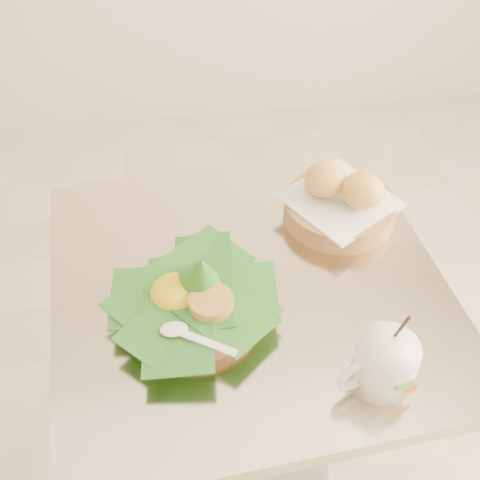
{
  "coord_description": "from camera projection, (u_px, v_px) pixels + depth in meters",
  "views": [
    {
      "loc": [
        0.01,
        -0.69,
        1.56
      ],
      "look_at": [
        0.11,
        0.07,
        0.82
      ],
      "focal_mm": 45.0,
      "sensor_mm": 36.0,
      "label": 1
    }
  ],
  "objects": [
    {
      "name": "coffee_mug",
      "position": [
        383.0,
        363.0,
        0.91
      ],
      "size": [
        0.13,
        0.1,
        0.17
      ],
      "rotation": [
        0.0,
        0.0,
        0.33
      ],
      "color": "white",
      "rests_on": "cafe_table"
    },
    {
      "name": "bread_basket",
      "position": [
        340.0,
        202.0,
        1.19
      ],
      "size": [
        0.26,
        0.26,
        0.11
      ],
      "rotation": [
        0.0,
        0.0,
        -0.22
      ],
      "color": "#A27745",
      "rests_on": "cafe_table"
    },
    {
      "name": "cafe_table",
      "position": [
        247.0,
        352.0,
        1.24
      ],
      "size": [
        0.76,
        0.76,
        0.75
      ],
      "rotation": [
        0.0,
        0.0,
        0.09
      ],
      "color": "gray",
      "rests_on": "floor"
    },
    {
      "name": "rice_basket",
      "position": [
        194.0,
        296.0,
        1.01
      ],
      "size": [
        0.28,
        0.28,
        0.14
      ],
      "rotation": [
        0.0,
        0.0,
        -0.24
      ],
      "color": "#A27745",
      "rests_on": "cafe_table"
    }
  ]
}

